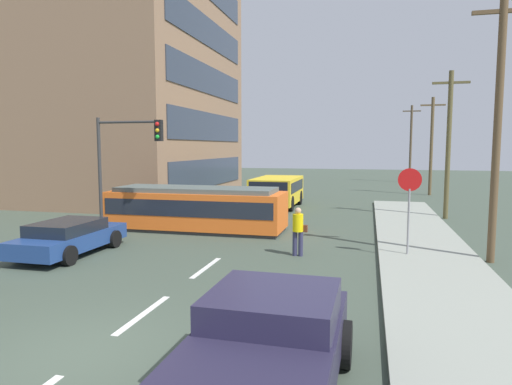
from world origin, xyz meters
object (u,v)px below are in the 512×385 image
Objects in this scene: streetcar_tram at (196,208)px; pedestrian_crossing at (298,229)px; city_bus at (277,190)px; parked_sedan_mid at (69,237)px; utility_pole_near at (498,125)px; utility_pole_distant at (411,142)px; pickup_truck_parked at (265,353)px; stop_sign at (409,193)px; utility_pole_far at (431,144)px; traffic_light_mast at (124,153)px; utility_pole_mid at (449,142)px.

streetcar_tram reaches higher than pedestrian_crossing.
parked_sedan_mid is (-4.53, -13.81, -0.42)m from city_bus.
parked_sedan_mid is 14.59m from utility_pole_near.
pedestrian_crossing is 35.39m from utility_pole_distant.
utility_pole_distant is at bearing 68.67° from parked_sedan_mid.
city_bus is at bearing 104.73° from pedestrian_crossing.
utility_pole_near reaches higher than pickup_truck_parked.
utility_pole_far is at bearing 81.17° from stop_sign.
traffic_light_mast is 13.63m from utility_pole_near.
utility_pole_mid is (9.40, -2.23, 2.91)m from city_bus.
streetcar_tram reaches higher than parked_sedan_mid.
utility_pole_near is (2.56, 0.05, 2.22)m from stop_sign.
streetcar_tram is 1.57× the size of pickup_truck_parked.
utility_pole_distant reaches higher than city_bus.
pickup_truck_parked is 0.67× the size of utility_pole_mid.
traffic_light_mast is at bearing -125.13° from utility_pole_far.
pedestrian_crossing is 7.12m from utility_pole_near.
utility_pole_mid reaches higher than stop_sign.
traffic_light_mast is (-4.22, -10.59, 2.41)m from city_bus.
utility_pole_near reaches higher than city_bus.
pedestrian_crossing is 0.22× the size of utility_pole_mid.
pedestrian_crossing is at bearing 12.66° from parked_sedan_mid.
city_bus is at bearing 68.30° from traffic_light_mast.
stop_sign is 21.53m from utility_pole_far.
city_bus is 12.49m from pedestrian_crossing.
utility_pole_far is (14.62, 23.55, 3.30)m from parked_sedan_mid.
utility_pole_near is (5.26, 9.67, 3.61)m from pickup_truck_parked.
utility_pole_mid is (13.62, 8.37, 0.50)m from traffic_light_mast.
streetcar_tram is 4.73× the size of pedestrian_crossing.
parked_sedan_mid is 4.30m from traffic_light_mast.
stop_sign is at bearing -98.83° from utility_pole_far.
utility_pole_distant is (6.49, 34.64, 3.24)m from pedestrian_crossing.
utility_pole_far reaches higher than streetcar_tram.
streetcar_tram is at bearing -110.60° from utility_pole_distant.
pickup_truck_parked is at bearing -105.73° from utility_pole_mid.
streetcar_tram is 1.05× the size of utility_pole_mid.
traffic_light_mast reaches higher than pickup_truck_parked.
traffic_light_mast is (0.32, 3.22, 2.84)m from parked_sedan_mid.
utility_pole_mid is at bearing 28.57° from streetcar_tram.
utility_pole_far is at bearing 88.02° from utility_pole_near.
utility_pole_mid is at bearing -13.32° from city_bus.
pedestrian_crossing is 0.21× the size of utility_pole_distant.
streetcar_tram is 9.36m from stop_sign.
utility_pole_distant is at bearing 67.28° from traffic_light_mast.
pedestrian_crossing reaches higher than pickup_truck_parked.
pickup_truck_parked is at bearing -118.57° from utility_pole_near.
stop_sign is (2.70, 9.62, 1.40)m from pickup_truck_parked.
parked_sedan_mid is at bearing -167.34° from pedestrian_crossing.
traffic_light_mast is at bearing -112.72° from utility_pole_distant.
parked_sedan_mid is 39.20m from utility_pole_distant.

